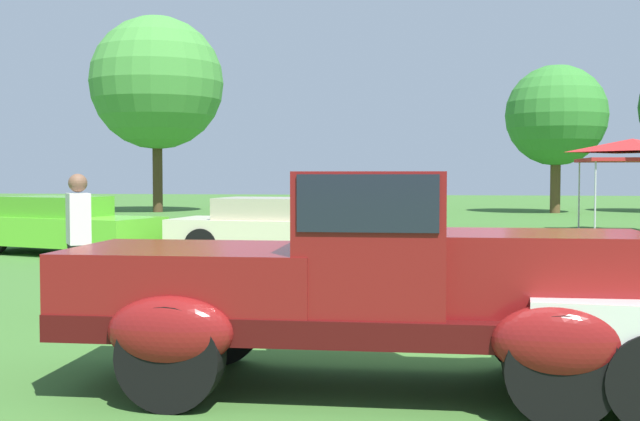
# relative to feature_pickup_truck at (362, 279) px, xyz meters

# --- Properties ---
(ground_plane) EXTENTS (120.00, 120.00, 0.00)m
(ground_plane) POSITION_rel_feature_pickup_truck_xyz_m (0.30, 0.27, -0.87)
(ground_plane) COLOR #386628
(feature_pickup_truck) EXTENTS (4.62, 1.88, 1.70)m
(feature_pickup_truck) POSITION_rel_feature_pickup_truck_xyz_m (0.00, 0.00, 0.00)
(feature_pickup_truck) COLOR #400B0B
(feature_pickup_truck) RESTS_ON ground_plane
(show_car_lime) EXTENTS (4.49, 2.83, 1.22)m
(show_car_lime) POSITION_rel_feature_pickup_truck_xyz_m (-7.27, 9.64, -0.27)
(show_car_lime) COLOR #60C62D
(show_car_lime) RESTS_ON ground_plane
(show_car_cream) EXTENTS (4.11, 2.08, 1.22)m
(show_car_cream) POSITION_rel_feature_pickup_truck_xyz_m (-2.71, 9.32, -0.27)
(show_car_cream) COLOR beige
(show_car_cream) RESTS_ON ground_plane
(spectator_near_truck) EXTENTS (0.42, 0.47, 1.69)m
(spectator_near_truck) POSITION_rel_feature_pickup_truck_xyz_m (-3.61, 2.69, 0.04)
(spectator_near_truck) COLOR #383838
(spectator_near_truck) RESTS_ON ground_plane
(canopy_tent_left_field) EXTENTS (2.74, 2.74, 2.71)m
(canopy_tent_left_field) POSITION_rel_feature_pickup_truck_xyz_m (6.09, 17.55, 1.55)
(canopy_tent_left_field) COLOR #B7B7BC
(canopy_tent_left_field) RESTS_ON ground_plane
(treeline_far_left) EXTENTS (5.94, 5.94, 8.77)m
(treeline_far_left) POSITION_rel_feature_pickup_truck_xyz_m (-11.85, 28.13, 4.92)
(treeline_far_left) COLOR #47331E
(treeline_far_left) RESTS_ON ground_plane
(treeline_mid_left) EXTENTS (4.40, 4.40, 6.49)m
(treeline_mid_left) POSITION_rel_feature_pickup_truck_xyz_m (5.75, 29.82, 3.40)
(treeline_mid_left) COLOR brown
(treeline_mid_left) RESTS_ON ground_plane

